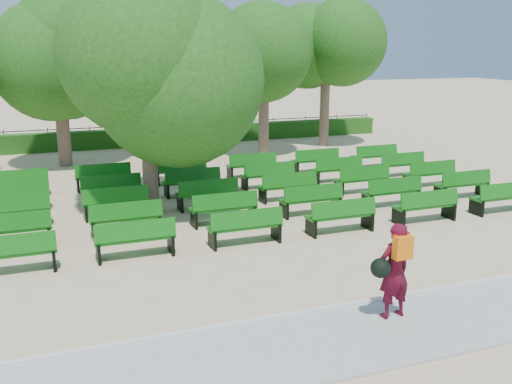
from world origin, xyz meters
TOP-DOWN VIEW (x-y plane):
  - ground at (0.00, 0.00)m, footprint 120.00×120.00m
  - paving at (0.00, -7.40)m, footprint 30.00×2.20m
  - curb at (0.00, -6.25)m, footprint 30.00×0.12m
  - hedge at (0.00, 14.00)m, footprint 26.00×0.70m
  - fence at (0.00, 14.40)m, footprint 26.00×0.10m
  - tree_line at (0.00, 10.00)m, footprint 21.80×6.80m
  - bench_array at (0.96, 1.62)m, footprint 1.95×0.67m
  - tree_among at (-2.15, 1.88)m, footprint 4.98×4.98m
  - person at (0.76, -6.97)m, footprint 0.89×0.55m

SIDE VIEW (x-z plane):
  - ground at x=0.00m, z-range 0.00..0.00m
  - fence at x=0.00m, z-range -0.51..0.51m
  - tree_line at x=0.00m, z-range -3.52..3.52m
  - paving at x=0.00m, z-range 0.00..0.06m
  - curb at x=0.00m, z-range 0.00..0.10m
  - bench_array at x=0.96m, z-range -0.51..0.71m
  - hedge at x=0.00m, z-range 0.00..0.90m
  - person at x=0.76m, z-range 0.09..1.94m
  - tree_among at x=-2.15m, z-range 1.06..7.69m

